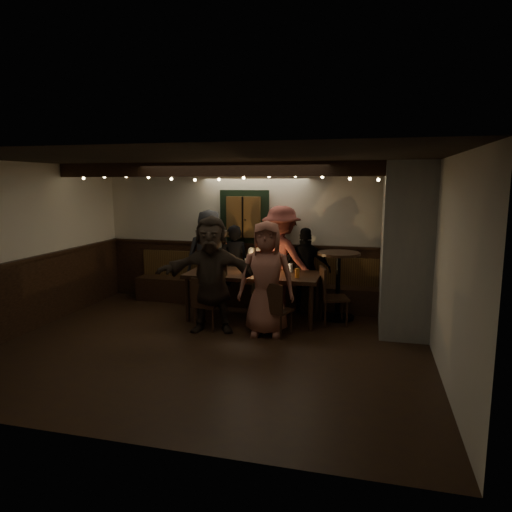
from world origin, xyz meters
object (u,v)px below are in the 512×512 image
(chair_end, at_px, (329,292))
(person_b, at_px, (234,265))
(person_c, at_px, (261,267))
(person_e, at_px, (306,270))
(chair_near_right, at_px, (275,306))
(person_d, at_px, (281,258))
(dining_table, at_px, (253,277))
(person_g, at_px, (266,279))
(high_top, at_px, (338,277))
(person_a, at_px, (210,258))
(person_f, at_px, (212,274))
(chair_near_left, at_px, (205,301))

(chair_end, height_order, person_b, person_b)
(person_c, xyz_separation_m, person_e, (0.81, -0.02, -0.02))
(chair_near_right, distance_m, person_d, 1.61)
(person_e, bearing_deg, chair_end, 119.89)
(dining_table, distance_m, person_g, 0.83)
(person_c, relative_size, person_e, 1.03)
(chair_end, relative_size, person_b, 0.62)
(high_top, distance_m, person_d, 1.12)
(person_a, bearing_deg, person_f, 94.41)
(dining_table, distance_m, chair_near_left, 0.97)
(chair_near_right, relative_size, person_f, 0.46)
(chair_end, bearing_deg, dining_table, -179.62)
(chair_near_left, xyz_separation_m, high_top, (1.95, 1.15, 0.25))
(high_top, relative_size, person_d, 0.60)
(dining_table, xyz_separation_m, person_f, (-0.46, -0.75, 0.17))
(person_e, bearing_deg, person_b, -10.53)
(dining_table, height_order, chair_near_left, dining_table)
(person_f, bearing_deg, chair_near_left, 167.30)
(chair_near_left, bearing_deg, dining_table, 52.75)
(chair_end, distance_m, person_d, 1.25)
(person_a, bearing_deg, person_g, 118.69)
(person_c, height_order, person_d, person_d)
(person_a, bearing_deg, person_c, 163.07)
(chair_near_right, distance_m, person_b, 1.93)
(high_top, xyz_separation_m, person_f, (-1.84, -1.15, 0.18))
(person_b, relative_size, person_f, 0.85)
(chair_end, relative_size, high_top, 0.83)
(person_g, bearing_deg, person_a, 128.16)
(person_d, bearing_deg, person_a, 25.21)
(chair_end, height_order, person_a, person_a)
(person_c, bearing_deg, person_g, 123.55)
(chair_near_left, relative_size, chair_near_right, 1.01)
(dining_table, xyz_separation_m, person_g, (0.40, -0.71, 0.14))
(dining_table, xyz_separation_m, chair_end, (1.27, 0.01, -0.19))
(chair_near_right, bearing_deg, person_f, 177.76)
(person_e, relative_size, person_g, 0.87)
(chair_near_right, distance_m, person_f, 1.09)
(chair_near_left, bearing_deg, person_d, 58.47)
(person_e, bearing_deg, person_a, -6.85)
(chair_near_left, height_order, person_b, person_b)
(person_a, distance_m, person_b, 0.48)
(person_a, distance_m, person_e, 1.82)
(person_c, distance_m, person_f, 1.50)
(dining_table, relative_size, person_c, 1.43)
(chair_near_right, distance_m, person_c, 1.60)
(person_a, height_order, person_e, person_a)
(high_top, height_order, person_d, person_d)
(chair_near_right, relative_size, person_b, 0.55)
(dining_table, distance_m, chair_end, 1.28)
(chair_near_right, bearing_deg, dining_table, 124.53)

